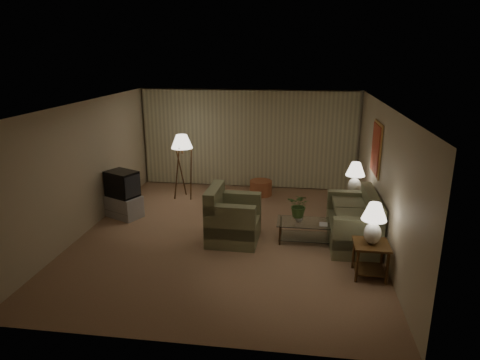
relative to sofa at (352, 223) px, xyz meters
name	(u,v)px	position (x,y,z in m)	size (l,w,h in m)	color
ground	(228,235)	(-2.50, -0.01, -0.40)	(7.00, 7.00, 0.00)	#A27959
room_shell	(239,138)	(-2.48, 1.50, 1.35)	(6.04, 7.02, 2.72)	#C3B595
sofa	(352,223)	(0.00, 0.00, 0.00)	(1.80, 0.91, 0.80)	gray
armchair	(234,220)	(-2.35, -0.25, 0.04)	(1.09, 1.04, 0.88)	gray
side_table_near	(371,253)	(0.15, -1.35, 0.02)	(0.58, 0.58, 0.60)	#3A200F
side_table_far	(353,202)	(0.15, 1.25, 0.01)	(0.56, 0.47, 0.60)	#3A200F
table_lamp_near	(374,220)	(0.15, -1.35, 0.62)	(0.41, 0.41, 0.71)	silver
table_lamp_far	(355,176)	(0.15, 1.25, 0.64)	(0.42, 0.42, 0.73)	silver
coffee_table	(306,228)	(-0.90, -0.10, -0.12)	(1.16, 0.63, 0.41)	silver
tv_cabinet	(124,206)	(-5.05, 0.69, -0.15)	(0.94, 0.80, 0.50)	#ACACAF
crt_tv	(122,184)	(-5.05, 0.69, 0.39)	(0.82, 0.73, 0.58)	black
floor_lamp	(183,165)	(-4.03, 2.16, 0.48)	(0.54, 0.54, 1.67)	#3A200F
ottoman	(261,188)	(-2.07, 2.68, -0.20)	(0.59, 0.59, 0.39)	#9F6035
vase	(299,218)	(-1.05, -0.10, 0.10)	(0.15, 0.15, 0.16)	white
flowers	(300,202)	(-1.05, -0.10, 0.43)	(0.44, 0.38, 0.49)	#466A2F
book	(319,224)	(-0.65, -0.20, 0.03)	(0.16, 0.22, 0.02)	olive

